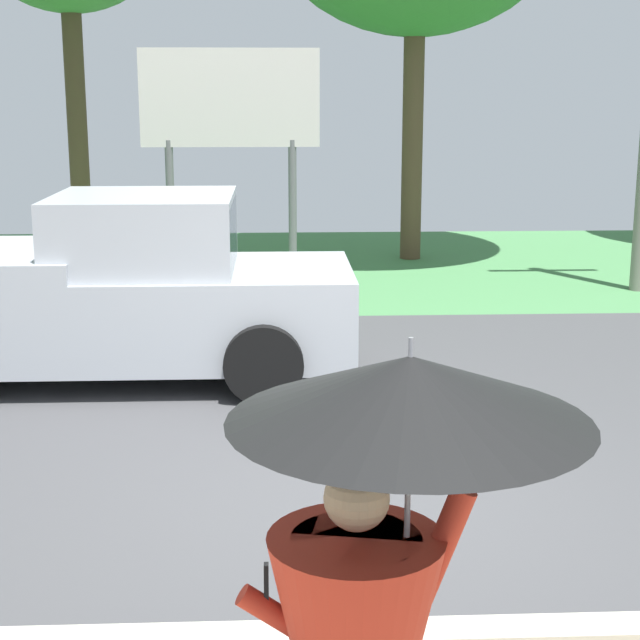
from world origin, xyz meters
The scene contains 4 objects.
ground_plane centered at (0.00, 2.95, -0.05)m, with size 40.00×22.00×0.20m.
monk_pedestrian centered at (-0.14, -3.73, 1.18)m, with size 1.20×1.20×2.13m.
pickup_truck centered at (-2.24, 3.32, 0.87)m, with size 5.20×2.28×1.88m.
roadside_billboard centered at (-1.08, 7.98, 2.55)m, with size 2.60×0.12×3.50m.
Camera 1 is at (-0.46, -6.76, 2.89)m, focal length 55.83 mm.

